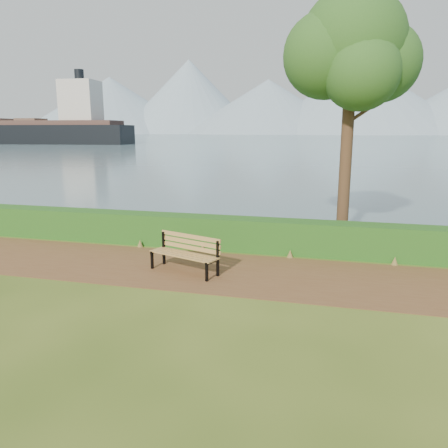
# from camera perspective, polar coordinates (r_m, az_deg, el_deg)

# --- Properties ---
(ground) EXTENTS (140.00, 140.00, 0.00)m
(ground) POSITION_cam_1_polar(r_m,az_deg,el_deg) (11.40, -0.55, -6.71)
(ground) COLOR #3C5217
(ground) RESTS_ON ground
(path) EXTENTS (40.00, 3.40, 0.01)m
(path) POSITION_cam_1_polar(r_m,az_deg,el_deg) (11.67, -0.17, -6.22)
(path) COLOR brown
(path) RESTS_ON ground
(hedge) EXTENTS (32.00, 0.85, 1.00)m
(hedge) POSITION_cam_1_polar(r_m,az_deg,el_deg) (13.69, 2.25, -1.30)
(hedge) COLOR #154B15
(hedge) RESTS_ON ground
(water) EXTENTS (700.00, 510.00, 0.00)m
(water) POSITION_cam_1_polar(r_m,az_deg,el_deg) (270.46, 14.06, 11.07)
(water) COLOR #435E6C
(water) RESTS_ON ground
(mountains) EXTENTS (585.00, 190.00, 70.00)m
(mountains) POSITION_cam_1_polar(r_m,az_deg,el_deg) (417.33, 13.18, 15.19)
(mountains) COLOR #7E96A8
(mountains) RESTS_ON ground
(bench) EXTENTS (2.03, 1.19, 0.98)m
(bench) POSITION_cam_1_polar(r_m,az_deg,el_deg) (11.57, -4.95, -3.53)
(bench) COLOR black
(bench) RESTS_ON ground
(tree) EXTENTS (4.23, 3.47, 8.26)m
(tree) POSITION_cam_1_polar(r_m,az_deg,el_deg) (15.07, 16.37, 21.09)
(tree) COLOR #3E2719
(tree) RESTS_ON ground
(cargo_ship) EXTENTS (69.05, 17.64, 20.74)m
(cargo_ship) POSITION_cam_1_polar(r_m,az_deg,el_deg) (132.69, -25.61, 10.78)
(cargo_ship) COLOR black
(cargo_ship) RESTS_ON ground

